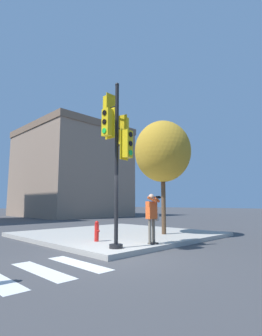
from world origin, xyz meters
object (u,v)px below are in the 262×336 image
Objects in this scene: person_photographer at (152,214)px; traffic_signal_pole at (117,139)px; fire_hydrant at (97,231)px; street_tree at (163,152)px.

traffic_signal_pole is at bearing 170.07° from person_photographer.
person_photographer is 2.23m from fire_hydrant.
traffic_signal_pole is 4.32m from street_tree.
person_photographer is at bearing -150.00° from street_tree.
fire_hydrant is (-1.01, 1.88, -0.67)m from person_photographer.
street_tree is at bearing 30.00° from person_photographer.
fire_hydrant is (0.48, 1.61, -3.18)m from traffic_signal_pole.
traffic_signal_pole is 2.93m from person_photographer.
person_photographer is 4.15m from street_tree.
person_photographer is 2.31× the size of fire_hydrant.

